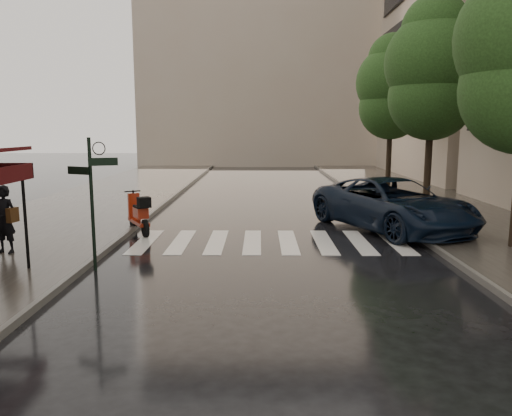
{
  "coord_description": "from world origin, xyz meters",
  "views": [
    {
      "loc": [
        2.67,
        -8.32,
        3.29
      ],
      "look_at": [
        2.57,
        3.55,
        1.4
      ],
      "focal_mm": 35.0,
      "sensor_mm": 36.0,
      "label": 1
    }
  ],
  "objects": [
    {
      "name": "scooter",
      "position": [
        -1.15,
        7.19,
        0.6
      ],
      "size": [
        1.12,
        1.77,
        1.29
      ],
      "rotation": [
        0.0,
        0.0,
        0.51
      ],
      "color": "black",
      "rests_on": "ground"
    },
    {
      "name": "haussmann_far",
      "position": [
        16.5,
        26.0,
        9.25
      ],
      "size": [
        8.0,
        16.0,
        18.5
      ],
      "primitive_type": "cube",
      "color": "tan",
      "rests_on": "ground"
    },
    {
      "name": "pedestrian_with_umbrella",
      "position": [
        -3.88,
        4.2,
        1.78
      ],
      "size": [
        1.23,
        1.25,
        2.5
      ],
      "rotation": [
        0.0,
        0.0,
        -0.21
      ],
      "color": "black",
      "rests_on": "sidewalk_near"
    },
    {
      "name": "curb_near",
      "position": [
        -1.45,
        12.0,
        0.07
      ],
      "size": [
        0.12,
        60.0,
        0.16
      ],
      "primitive_type": "cube",
      "color": "#595651",
      "rests_on": "ground"
    },
    {
      "name": "sidewalk_far",
      "position": [
        10.25,
        12.0,
        0.06
      ],
      "size": [
        5.5,
        60.0,
        0.12
      ],
      "primitive_type": "cube",
      "color": "#38332D",
      "rests_on": "ground"
    },
    {
      "name": "curb_far",
      "position": [
        7.45,
        12.0,
        0.07
      ],
      "size": [
        0.12,
        60.0,
        0.16
      ],
      "primitive_type": "cube",
      "color": "#595651",
      "rests_on": "ground"
    },
    {
      "name": "tree_far",
      "position": [
        9.7,
        19.0,
        5.46
      ],
      "size": [
        3.8,
        3.8,
        8.16
      ],
      "color": "black",
      "rests_on": "sidewalk_far"
    },
    {
      "name": "ground",
      "position": [
        0.0,
        0.0,
        0.0
      ],
      "size": [
        120.0,
        120.0,
        0.0
      ],
      "primitive_type": "plane",
      "color": "black",
      "rests_on": "ground"
    },
    {
      "name": "sidewalk_near",
      "position": [
        -4.5,
        12.0,
        0.06
      ],
      "size": [
        6.0,
        60.0,
        0.12
      ],
      "primitive_type": "cube",
      "color": "#38332D",
      "rests_on": "ground"
    },
    {
      "name": "signpost",
      "position": [
        -1.19,
        3.0,
        1.83
      ],
      "size": [
        1.17,
        0.29,
        3.1
      ],
      "color": "black",
      "rests_on": "ground"
    },
    {
      "name": "parked_car",
      "position": [
        7.0,
        7.8,
        0.85
      ],
      "size": [
        5.12,
        6.73,
        1.7
      ],
      "primitive_type": "imported",
      "rotation": [
        0.0,
        0.0,
        0.43
      ],
      "color": "black",
      "rests_on": "ground"
    },
    {
      "name": "crosswalk",
      "position": [
        2.98,
        6.0,
        0.01
      ],
      "size": [
        7.85,
        3.2,
        0.01
      ],
      "color": "silver",
      "rests_on": "ground"
    },
    {
      "name": "tree_mid",
      "position": [
        9.5,
        12.0,
        5.59
      ],
      "size": [
        3.8,
        3.8,
        8.34
      ],
      "color": "black",
      "rests_on": "sidewalk_far"
    },
    {
      "name": "backdrop_building",
      "position": [
        3.0,
        38.0,
        10.0
      ],
      "size": [
        22.0,
        6.0,
        20.0
      ],
      "primitive_type": "cube",
      "color": "tan",
      "rests_on": "ground"
    }
  ]
}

